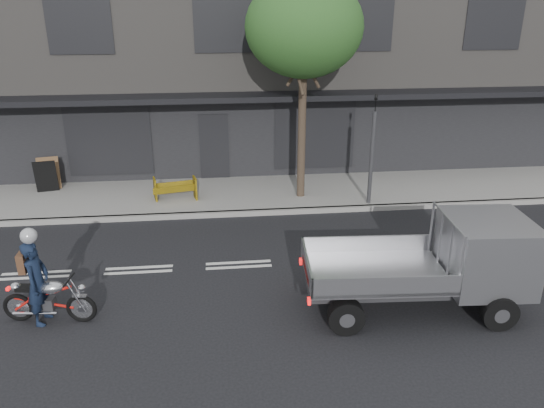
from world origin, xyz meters
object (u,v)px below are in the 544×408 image
Objects in this scene: street_tree at (304,28)px; motorcycle at (48,299)px; construction_barrier at (175,190)px; traffic_light_pole at (372,156)px; sandwich_board at (46,177)px; rider at (38,283)px; flatbed_ute at (466,257)px.

motorcycle is at bearing -134.66° from street_tree.
street_tree reaches higher than construction_barrier.
street_tree reaches higher than traffic_light_pole.
sandwich_board reaches higher than construction_barrier.
flatbed_ute is at bearing -84.81° from rider.
construction_barrier is (-5.96, 0.77, -1.13)m from traffic_light_pole.
street_tree is 3.54× the size of motorcycle.
flatbed_ute is (8.44, -0.40, 0.68)m from motorcycle.
construction_barrier is (2.13, 6.08, 0.02)m from motorcycle.
flatbed_ute reaches higher than rider.
motorcycle is 1.08× the size of rider.
rider is 1.64× the size of sandwich_board.
flatbed_ute is (8.59, -0.40, 0.31)m from rider.
street_tree reaches higher than sandwich_board.
rider is at bearing -110.52° from construction_barrier.
motorcycle is 1.77× the size of sandwich_board.
motorcycle is at bearing -85.76° from sandwich_board.
motorcycle is 0.41× the size of flatbed_ute.
traffic_light_pole is 1.84× the size of motorcycle.
construction_barrier is (-6.31, 6.48, -0.67)m from flatbed_ute.
rider reaches higher than construction_barrier.
sandwich_board is at bearing 168.66° from traffic_light_pole.
street_tree is 9.81m from rider.
motorcycle is at bearing -109.27° from construction_barrier.
construction_barrier is 4.37m from sandwich_board.
traffic_light_pole reaches higher than sandwich_board.
sandwich_board is (-1.90, 7.35, -0.19)m from rider.
rider is (-8.24, -5.31, -0.77)m from traffic_light_pole.
sandwich_board is (-10.15, 2.03, -0.96)m from traffic_light_pole.
motorcycle is 7.63m from sandwich_board.
rider reaches higher than motorcycle.
traffic_light_pole is 5.74m from flatbed_ute.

